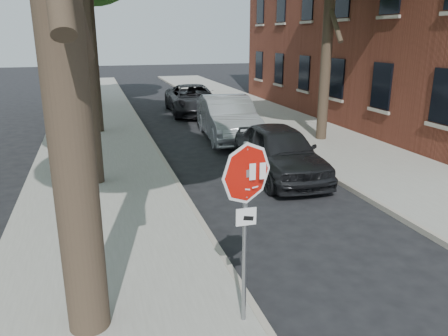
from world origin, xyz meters
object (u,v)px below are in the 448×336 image
object	(u,v)px
car_a	(279,151)
car_b	(228,118)
stop_sign	(246,200)
car_d	(193,99)

from	to	relation	value
car_a	car_b	distance (m)	5.14
stop_sign	car_d	bearing A→B (deg)	79.47
car_b	car_d	distance (m)	6.25
car_a	car_d	xyz separation A→B (m)	(0.00, 11.39, -0.01)
car_b	car_d	size ratio (longest dim) A/B	0.95
car_a	car_d	world-z (taller)	car_a
car_a	car_b	world-z (taller)	car_b
car_d	stop_sign	bearing A→B (deg)	-97.68
stop_sign	car_a	xyz separation A→B (m)	(3.30, 6.36, -1.18)
stop_sign	car_b	bearing A→B (deg)	73.99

